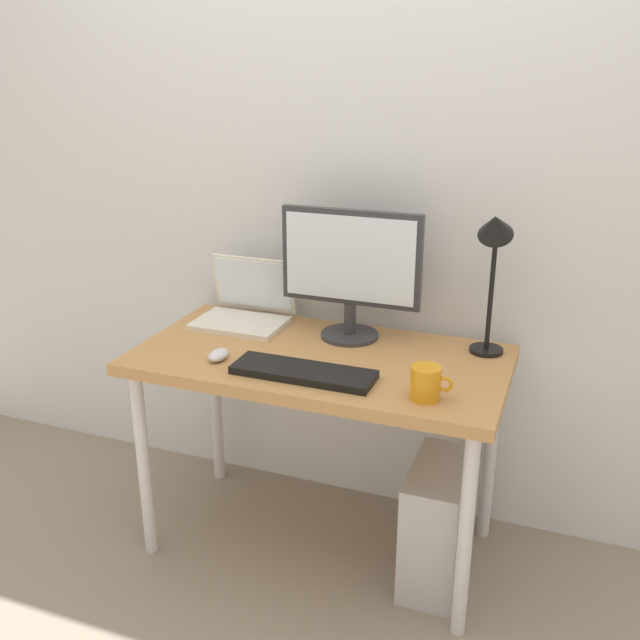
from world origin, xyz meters
TOP-DOWN VIEW (x-y plane):
  - ground_plane at (0.00, 0.00)m, footprint 6.00×6.00m
  - back_wall at (0.00, 0.37)m, footprint 4.40×0.04m
  - desk at (0.00, 0.00)m, footprint 1.21×0.63m
  - monitor at (0.04, 0.18)m, footprint 0.48×0.20m
  - laptop at (-0.36, 0.20)m, footprint 0.32×0.26m
  - desk_lamp at (0.50, 0.18)m, footprint 0.11×0.16m
  - keyboard at (0.01, -0.17)m, footprint 0.44×0.14m
  - mouse at (-0.29, -0.16)m, footprint 0.06×0.09m
  - coffee_mug at (0.39, -0.19)m, footprint 0.12×0.09m
  - computer_tower at (0.42, -0.04)m, footprint 0.18×0.36m

SIDE VIEW (x-z plane):
  - ground_plane at x=0.00m, z-range 0.00..0.00m
  - computer_tower at x=0.42m, z-range 0.00..0.42m
  - desk at x=0.00m, z-range 0.29..1.03m
  - keyboard at x=0.01m, z-range 0.73..0.76m
  - mouse at x=-0.29m, z-range 0.73..0.77m
  - coffee_mug at x=0.39m, z-range 0.73..0.83m
  - laptop at x=-0.36m, z-range 0.68..0.91m
  - monitor at x=0.04m, z-range 0.76..1.21m
  - desk_lamp at x=0.50m, z-range 0.84..1.34m
  - back_wall at x=0.00m, z-range 0.00..2.60m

